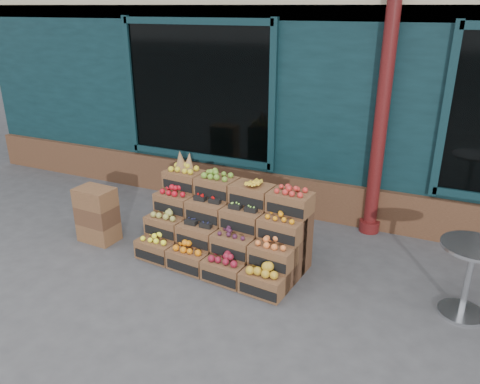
% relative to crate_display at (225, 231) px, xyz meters
% --- Properties ---
extents(ground, '(60.00, 60.00, 0.00)m').
position_rel_crate_display_xyz_m(ground, '(0.31, -0.49, -0.39)').
color(ground, '#414144').
rests_on(ground, ground).
extents(shop_facade, '(12.00, 6.24, 4.80)m').
position_rel_crate_display_xyz_m(shop_facade, '(0.31, 4.63, 2.01)').
color(shop_facade, black).
rests_on(shop_facade, ground).
extents(crate_display, '(2.10, 1.17, 1.26)m').
position_rel_crate_display_xyz_m(crate_display, '(0.00, 0.00, 0.00)').
color(crate_display, brown).
rests_on(crate_display, ground).
extents(spare_crates, '(0.52, 0.37, 0.75)m').
position_rel_crate_display_xyz_m(spare_crates, '(-1.79, -0.26, -0.01)').
color(spare_crates, brown).
rests_on(spare_crates, ground).
extents(bistro_table, '(0.64, 0.64, 0.81)m').
position_rel_crate_display_xyz_m(bistro_table, '(2.74, 0.01, 0.11)').
color(bistro_table, silver).
rests_on(bistro_table, ground).
extents(shopkeeper, '(0.75, 0.58, 1.83)m').
position_rel_crate_display_xyz_m(shopkeeper, '(-1.30, 2.47, 0.52)').
color(shopkeeper, '#1A5C25').
rests_on(shopkeeper, ground).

